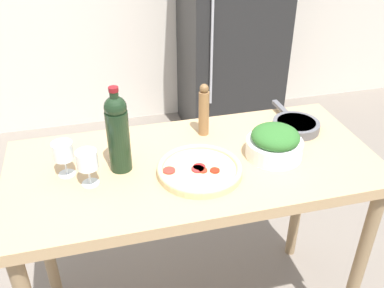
{
  "coord_description": "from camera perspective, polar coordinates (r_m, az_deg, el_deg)",
  "views": [
    {
      "loc": [
        -0.35,
        -1.34,
        1.89
      ],
      "look_at": [
        0.0,
        0.03,
        1.0
      ],
      "focal_mm": 40.0,
      "sensor_mm": 36.0,
      "label": 1
    }
  ],
  "objects": [
    {
      "name": "wine_glass_far",
      "position": [
        1.62,
        -16.8,
        -1.13
      ],
      "size": [
        0.08,
        0.08,
        0.14
      ],
      "color": "silver",
      "rests_on": "prep_counter"
    },
    {
      "name": "salad_bowl",
      "position": [
        1.71,
        10.97,
        0.15
      ],
      "size": [
        0.22,
        0.22,
        0.13
      ],
      "color": "white",
      "rests_on": "prep_counter"
    },
    {
      "name": "wine_glass_near",
      "position": [
        1.55,
        -13.79,
        -2.32
      ],
      "size": [
        0.08,
        0.08,
        0.14
      ],
      "color": "silver",
      "rests_on": "prep_counter"
    },
    {
      "name": "wine_bottle",
      "position": [
        1.58,
        -9.86,
        1.6
      ],
      "size": [
        0.08,
        0.08,
        0.34
      ],
      "color": "black",
      "rests_on": "prep_counter"
    },
    {
      "name": "pepper_mill",
      "position": [
        1.81,
        1.59,
        4.49
      ],
      "size": [
        0.04,
        0.04,
        0.23
      ],
      "color": "olive",
      "rests_on": "prep_counter"
    },
    {
      "name": "cast_iron_skillet",
      "position": [
        1.93,
        13.65,
        2.47
      ],
      "size": [
        0.21,
        0.33,
        0.04
      ],
      "color": "#56565B",
      "rests_on": "prep_counter"
    },
    {
      "name": "prep_counter",
      "position": [
        1.74,
        0.28,
        -5.47
      ],
      "size": [
        1.45,
        0.68,
        0.94
      ],
      "color": "tan",
      "rests_on": "ground_plane"
    },
    {
      "name": "homemade_pizza",
      "position": [
        1.6,
        0.89,
        -3.41
      ],
      "size": [
        0.32,
        0.32,
        0.03
      ],
      "color": "#DBC189",
      "rests_on": "prep_counter"
    },
    {
      "name": "refrigerator",
      "position": [
        3.52,
        5.3,
        15.77
      ],
      "size": [
        0.76,
        0.67,
        1.84
      ],
      "color": "black",
      "rests_on": "ground_plane"
    }
  ]
}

